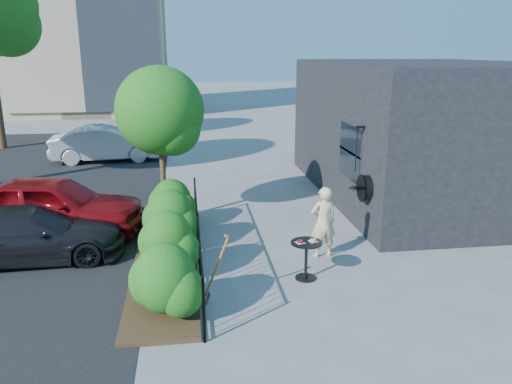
{
  "coord_description": "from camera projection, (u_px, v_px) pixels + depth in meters",
  "views": [
    {
      "loc": [
        -1.65,
        -9.81,
        4.36
      ],
      "look_at": [
        -0.13,
        1.1,
        1.2
      ],
      "focal_mm": 35.0,
      "sensor_mm": 36.0,
      "label": 1
    }
  ],
  "objects": [
    {
      "name": "shovel",
      "position": [
        215.0,
        273.0,
        8.75
      ],
      "size": [
        0.48,
        0.17,
        1.32
      ],
      "color": "brown",
      "rests_on": "ground"
    },
    {
      "name": "car_red",
      "position": [
        52.0,
        206.0,
        11.94
      ],
      "size": [
        4.52,
        2.28,
        1.48
      ],
      "primitive_type": "imported",
      "rotation": [
        0.0,
        0.0,
        1.44
      ],
      "color": "maroon",
      "rests_on": "ground"
    },
    {
      "name": "fence",
      "position": [
        198.0,
        238.0,
        10.41
      ],
      "size": [
        0.05,
        6.05,
        1.1
      ],
      "color": "black",
      "rests_on": "ground"
    },
    {
      "name": "planting_bed",
      "position": [
        166.0,
        263.0,
        10.46
      ],
      "size": [
        1.3,
        6.0,
        0.08
      ],
      "primitive_type": "cube",
      "color": "#382616",
      "rests_on": "ground"
    },
    {
      "name": "woman",
      "position": [
        323.0,
        222.0,
        10.7
      ],
      "size": [
        0.62,
        0.45,
        1.57
      ],
      "primitive_type": "imported",
      "rotation": [
        0.0,
        0.0,
        3.27
      ],
      "color": "beige",
      "rests_on": "ground"
    },
    {
      "name": "shrubs",
      "position": [
        169.0,
        232.0,
        10.38
      ],
      "size": [
        1.1,
        5.6,
        1.24
      ],
      "color": "#1D5212",
      "rests_on": "ground"
    },
    {
      "name": "cafe_table",
      "position": [
        306.0,
        253.0,
        9.7
      ],
      "size": [
        0.62,
        0.62,
        0.83
      ],
      "rotation": [
        0.0,
        0.0,
        0.33
      ],
      "color": "black",
      "rests_on": "ground"
    },
    {
      "name": "car_silver",
      "position": [
        107.0,
        144.0,
        20.02
      ],
      "size": [
        4.42,
        1.85,
        1.42
      ],
      "primitive_type": "imported",
      "rotation": [
        0.0,
        0.0,
        1.65
      ],
      "color": "silver",
      "rests_on": "ground"
    },
    {
      "name": "patio_tree",
      "position": [
        163.0,
        116.0,
        12.33
      ],
      "size": [
        2.2,
        2.2,
        3.94
      ],
      "color": "#3F2B19",
      "rests_on": "ground"
    },
    {
      "name": "car_darkgrey",
      "position": [
        29.0,
        235.0,
        10.58
      ],
      "size": [
        4.05,
        1.87,
        1.15
      ],
      "primitive_type": "imported",
      "rotation": [
        0.0,
        0.0,
        1.64
      ],
      "color": "black",
      "rests_on": "ground"
    },
    {
      "name": "shop_building",
      "position": [
        423.0,
        129.0,
        15.22
      ],
      "size": [
        6.22,
        9.0,
        4.0
      ],
      "color": "black",
      "rests_on": "ground"
    },
    {
      "name": "ground",
      "position": [
        269.0,
        259.0,
        10.76
      ],
      "size": [
        120.0,
        120.0,
        0.0
      ],
      "primitive_type": "plane",
      "color": "gray",
      "rests_on": "ground"
    }
  ]
}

